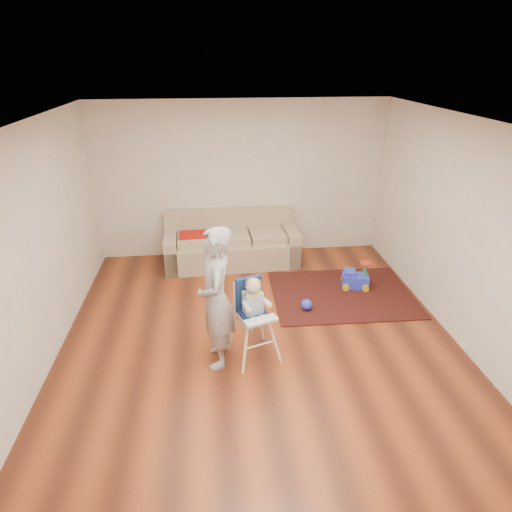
{
  "coord_description": "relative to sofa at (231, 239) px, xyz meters",
  "views": [
    {
      "loc": [
        -0.53,
        -4.51,
        3.33
      ],
      "look_at": [
        0.0,
        0.4,
        1.0
      ],
      "focal_mm": 30.0,
      "sensor_mm": 36.0,
      "label": 1
    }
  ],
  "objects": [
    {
      "name": "ground",
      "position": [
        0.22,
        -2.3,
        -0.44
      ],
      "size": [
        5.5,
        5.5,
        0.0
      ],
      "primitive_type": "plane",
      "color": "#4D2214",
      "rests_on": "ground"
    },
    {
      "name": "room_envelope",
      "position": [
        0.22,
        -1.77,
        1.44
      ],
      "size": [
        5.04,
        5.52,
        2.72
      ],
      "color": "beige",
      "rests_on": "ground"
    },
    {
      "name": "sofa",
      "position": [
        0.0,
        0.0,
        0.0
      ],
      "size": [
        2.31,
        1.02,
        0.88
      ],
      "rotation": [
        0.0,
        0.0,
        0.04
      ],
      "color": "tan",
      "rests_on": "ground"
    },
    {
      "name": "side_table",
      "position": [
        -0.73,
        0.23,
        -0.21
      ],
      "size": [
        0.46,
        0.46,
        0.46
      ],
      "primitive_type": null,
      "color": "black",
      "rests_on": "ground"
    },
    {
      "name": "area_rug",
      "position": [
        1.62,
        -1.31,
        -0.43
      ],
      "size": [
        2.14,
        1.63,
        0.02
      ],
      "primitive_type": "cube",
      "rotation": [
        0.0,
        0.0,
        -0.02
      ],
      "color": "#320A0C",
      "rests_on": "ground"
    },
    {
      "name": "ride_on_toy",
      "position": [
        1.87,
        -1.12,
        -0.21
      ],
      "size": [
        0.44,
        0.35,
        0.43
      ],
      "primitive_type": null,
      "rotation": [
        0.0,
        0.0,
        -0.19
      ],
      "color": "blue",
      "rests_on": "area_rug"
    },
    {
      "name": "toy_ball",
      "position": [
        0.97,
        -1.69,
        -0.34
      ],
      "size": [
        0.16,
        0.16,
        0.16
      ],
      "primitive_type": "sphere",
      "color": "blue",
      "rests_on": "area_rug"
    },
    {
      "name": "high_chair",
      "position": [
        0.12,
        -2.61,
        0.07
      ],
      "size": [
        0.62,
        0.62,
        1.07
      ],
      "rotation": [
        0.0,
        0.0,
        0.32
      ],
      "color": "silver",
      "rests_on": "ground"
    },
    {
      "name": "adult",
      "position": [
        -0.31,
        -2.66,
        0.41
      ],
      "size": [
        0.41,
        0.62,
        1.71
      ],
      "primitive_type": "imported",
      "rotation": [
        0.0,
        0.0,
        -1.57
      ],
      "color": "gray",
      "rests_on": "ground"
    }
  ]
}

